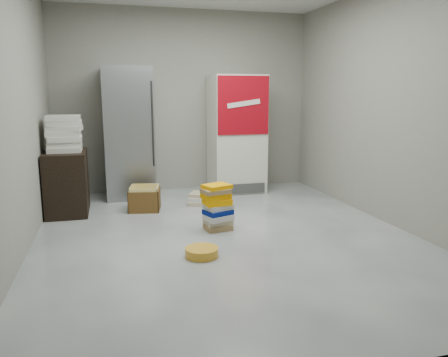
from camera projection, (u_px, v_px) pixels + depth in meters
ground at (225, 235)px, 4.78m from camera, size 5.00×5.00×0.00m
room_shell at (225, 66)px, 4.44m from camera, size 4.04×5.04×2.82m
steel_fridge at (129, 133)px, 6.40m from camera, size 0.70×0.72×1.90m
coke_cooler at (236, 134)px, 6.82m from camera, size 0.80×0.73×1.80m
wood_shelf at (67, 182)px, 5.61m from camera, size 0.50×0.80×0.80m
supply_box_stack at (64, 134)px, 5.49m from camera, size 0.43×0.43×0.45m
phonebook_stack_main at (217, 207)px, 4.93m from camera, size 0.37×0.35×0.52m
phonebook_stack_side at (203, 199)px, 6.09m from camera, size 0.46×0.41×0.16m
cardboard_box at (145, 200)px, 5.79m from camera, size 0.46×0.46×0.32m
bucket_lid at (202, 252)px, 4.14m from camera, size 0.33×0.33×0.08m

